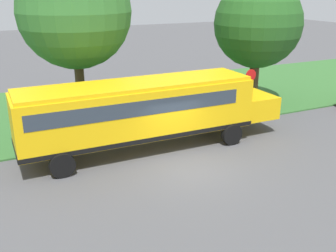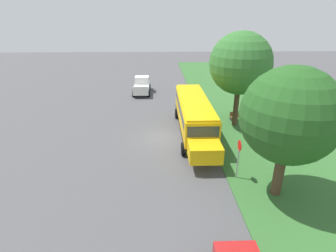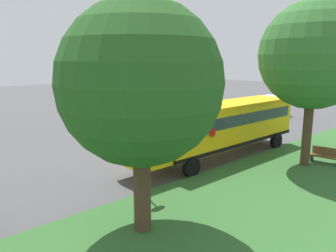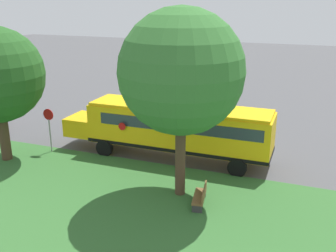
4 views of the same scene
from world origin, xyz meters
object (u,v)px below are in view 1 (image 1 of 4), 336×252
(school_bus, at_px, (144,109))
(park_bench, at_px, (57,118))
(oak_tree_beside_bus, at_px, (74,10))
(oak_tree_roadside_mid, at_px, (257,23))
(stop_sign, at_px, (250,87))

(school_bus, height_order, park_bench, school_bus)
(oak_tree_beside_bus, xyz_separation_m, park_bench, (-0.70, -1.17, -5.53))
(oak_tree_beside_bus, relative_size, park_bench, 5.23)
(school_bus, xyz_separation_m, park_bench, (-4.86, -3.03, -1.45))
(school_bus, relative_size, oak_tree_roadside_mid, 1.64)
(school_bus, height_order, stop_sign, school_bus)
(oak_tree_beside_bus, xyz_separation_m, oak_tree_roadside_mid, (0.38, 10.68, -0.99))
(park_bench, bearing_deg, oak_tree_roadside_mid, 84.80)
(oak_tree_roadside_mid, distance_m, park_bench, 12.74)
(park_bench, bearing_deg, stop_sign, 73.83)
(oak_tree_roadside_mid, bearing_deg, oak_tree_beside_bus, -92.03)
(oak_tree_roadside_mid, bearing_deg, school_bus, -66.82)
(oak_tree_roadside_mid, bearing_deg, stop_sign, -41.04)
(oak_tree_roadside_mid, relative_size, stop_sign, 2.77)
(school_bus, relative_size, oak_tree_beside_bus, 1.43)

